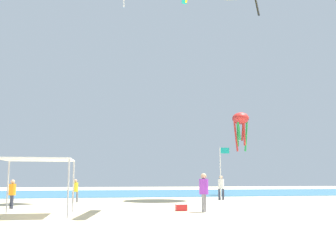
% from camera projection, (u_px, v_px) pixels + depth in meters
% --- Properties ---
extents(ground, '(110.00, 110.00, 0.10)m').
position_uv_depth(ground, '(196.00, 222.00, 14.35)').
color(ground, beige).
extents(ocean_strip, '(110.00, 19.45, 0.03)m').
position_uv_depth(ocean_strip, '(135.00, 193.00, 40.97)').
color(ocean_strip, teal).
rests_on(ocean_strip, ground).
extents(canopy_tent, '(3.10, 2.89, 2.51)m').
position_uv_depth(canopy_tent, '(37.00, 162.00, 16.66)').
color(canopy_tent, '#B2B2B7').
rests_on(canopy_tent, ground).
extents(person_near_tent, '(0.49, 0.44, 1.84)m').
position_uv_depth(person_near_tent, '(221.00, 185.00, 28.20)').
color(person_near_tent, '#33384C').
rests_on(person_near_tent, ground).
extents(person_leftmost, '(0.37, 0.39, 1.57)m').
position_uv_depth(person_leftmost, '(12.00, 191.00, 20.25)').
color(person_leftmost, '#33384C').
rests_on(person_leftmost, ground).
extents(person_rightmost, '(0.42, 0.37, 1.57)m').
position_uv_depth(person_rightmost, '(75.00, 189.00, 25.41)').
color(person_rightmost, slate).
rests_on(person_rightmost, ground).
extents(person_far_shore, '(0.45, 0.47, 1.89)m').
position_uv_depth(person_far_shore, '(204.00, 189.00, 18.22)').
color(person_far_shore, slate).
rests_on(person_far_shore, ground).
extents(banner_flag, '(0.61, 0.06, 3.47)m').
position_uv_depth(banner_flag, '(222.00, 170.00, 22.17)').
color(banner_flag, silver).
rests_on(banner_flag, ground).
extents(cooler_box, '(0.57, 0.37, 0.35)m').
position_uv_depth(cooler_box, '(181.00, 207.00, 18.76)').
color(cooler_box, red).
rests_on(cooler_box, ground).
extents(kite_octopus_red, '(2.36, 2.36, 3.95)m').
position_uv_depth(kite_octopus_red, '(241.00, 121.00, 37.58)').
color(kite_octopus_red, red).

